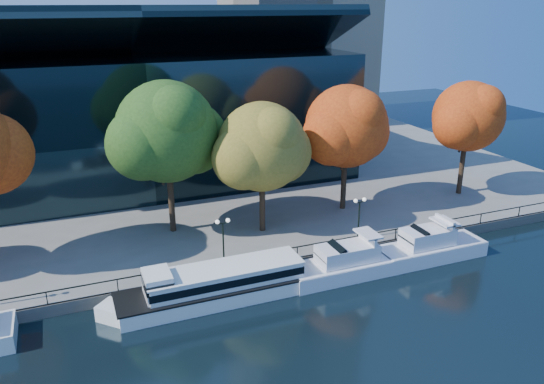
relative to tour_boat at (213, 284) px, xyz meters
name	(u,v)px	position (x,y,z in m)	size (l,w,h in m)	color
ground	(256,297)	(3.17, -0.81, -1.37)	(160.00, 160.00, 0.00)	black
promenade	(164,165)	(3.17, 35.57, -0.87)	(90.00, 67.08, 1.00)	slate
railing	(242,257)	(3.17, 2.44, 0.57)	(88.20, 0.08, 0.99)	black
convention_building	(135,116)	(-0.83, 30.98, 7.14)	(50.00, 24.57, 21.43)	black
tour_boat	(213,284)	(0.00, 0.00, 0.00)	(16.93, 3.78, 3.21)	white
cruiser_near	(347,263)	(11.48, -0.40, -0.25)	(12.44, 3.20, 3.61)	white
cruiser_far	(427,247)	(19.50, -0.43, -0.18)	(11.41, 3.16, 3.73)	white
tree_2	(169,134)	(-0.36, 11.93, 9.14)	(11.54, 9.47, 14.33)	black
tree_3	(264,149)	(7.62, 8.84, 7.74)	(10.27, 8.42, 12.39)	black
tree_4	(348,128)	(17.58, 11.00, 8.31)	(10.49, 8.60, 13.05)	black
tree_5	(469,118)	(32.22, 10.15, 8.37)	(9.61, 7.88, 12.75)	black
lamp_1	(223,231)	(1.98, 3.69, 2.61)	(1.26, 0.36, 4.03)	black
lamp_2	(359,209)	(14.90, 3.69, 2.61)	(1.26, 0.36, 4.03)	black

